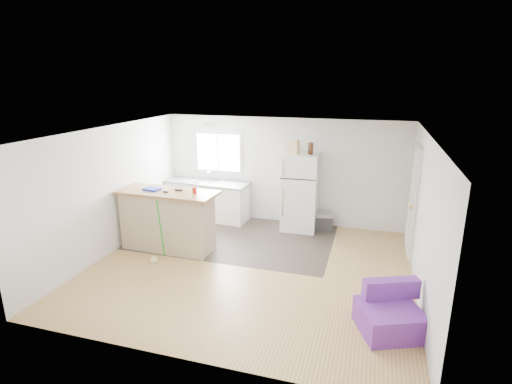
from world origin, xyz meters
TOP-DOWN VIEW (x-y plane):
  - room at (0.00, 0.00)m, footprint 5.51×5.01m
  - vinyl_zone at (-0.73, 1.25)m, footprint 4.05×2.50m
  - window at (-1.55, 2.49)m, footprint 1.18×0.06m
  - interior_door at (2.72, 1.55)m, footprint 0.11×0.92m
  - ceiling_fixture at (-1.20, 1.20)m, footprint 0.30×0.30m
  - kitchen_cabinets at (-1.74, 2.19)m, footprint 2.06×0.80m
  - peninsula at (-1.77, 0.35)m, footprint 1.94×0.80m
  - refrigerator at (0.48, 2.13)m, footprint 0.77×0.73m
  - cooler at (0.95, 2.21)m, footprint 0.58×0.46m
  - purple_seat at (2.32, -1.18)m, footprint 0.98×0.98m
  - cleaner_jug at (-1.02, 0.14)m, footprint 0.15×0.12m
  - mop at (-1.69, -0.28)m, footprint 0.25×0.34m
  - red_cup at (-1.18, 0.36)m, footprint 0.10×0.10m
  - blue_tray at (-2.06, 0.33)m, footprint 0.33×0.27m
  - tool_a at (-1.54, 0.43)m, footprint 0.14×0.06m
  - tool_b at (-1.73, 0.26)m, footprint 0.10×0.04m
  - cardboard_box at (0.34, 2.05)m, footprint 0.22×0.17m
  - bottle_left at (0.70, 2.08)m, footprint 0.08×0.08m
  - bottle_right at (0.66, 2.14)m, footprint 0.07×0.07m

SIDE VIEW (x-z plane):
  - vinyl_zone at x=-0.73m, z-range 0.00..0.00m
  - cleaner_jug at x=-1.02m, z-range -0.02..0.28m
  - cooler at x=0.95m, z-range 0.00..0.39m
  - purple_seat at x=2.32m, z-range -0.08..0.54m
  - mop at x=-1.69m, z-range -0.39..0.85m
  - kitchen_cabinets at x=-1.74m, z-range -0.13..1.05m
  - peninsula at x=-1.77m, z-range 0.01..1.18m
  - refrigerator at x=0.48m, z-range 0.00..1.69m
  - interior_door at x=2.72m, z-range -0.03..2.07m
  - tool_b at x=-1.73m, z-range 1.18..1.20m
  - tool_a at x=-1.54m, z-range 1.18..1.21m
  - blue_tray at x=-2.06m, z-range 1.18..1.21m
  - room at x=0.00m, z-range -0.01..2.41m
  - red_cup at x=-1.18m, z-range 1.18..1.30m
  - window at x=-1.55m, z-range 1.06..2.04m
  - bottle_left at x=0.70m, z-range 1.69..1.94m
  - bottle_right at x=0.66m, z-range 1.69..1.94m
  - cardboard_box at x=0.34m, z-range 1.69..1.99m
  - ceiling_fixture at x=-1.20m, z-range 2.32..2.40m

